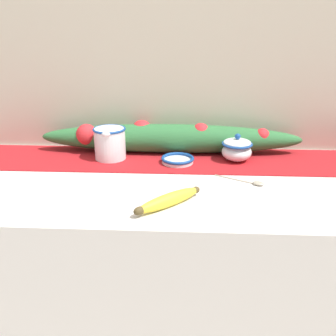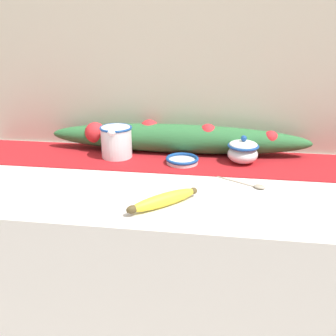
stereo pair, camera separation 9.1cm
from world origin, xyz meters
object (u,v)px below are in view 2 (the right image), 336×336
at_px(spoon, 255,186).
at_px(sugar_bowl, 243,151).
at_px(small_dish, 182,160).
at_px(banana, 164,200).
at_px(cream_pitcher, 117,141).

bearing_deg(spoon, sugar_bowl, 128.44).
height_order(sugar_bowl, small_dish, sugar_bowl).
bearing_deg(banana, sugar_bowl, 58.40).
bearing_deg(sugar_bowl, spoon, -81.12).
bearing_deg(banana, cream_pitcher, 122.10).
bearing_deg(small_dish, sugar_bowl, 9.06).
bearing_deg(banana, spoon, 32.21).
distance_m(small_dish, banana, 0.32).
height_order(small_dish, spoon, small_dish).
bearing_deg(cream_pitcher, sugar_bowl, -0.16).
distance_m(sugar_bowl, spoon, 0.20).
xyz_separation_m(cream_pitcher, spoon, (0.46, -0.19, -0.06)).
height_order(cream_pitcher, spoon, cream_pitcher).
height_order(cream_pitcher, sugar_bowl, cream_pitcher).
xyz_separation_m(sugar_bowl, spoon, (0.03, -0.19, -0.04)).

